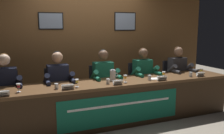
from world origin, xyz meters
The scene contains 29 objects.
ground_plane centered at (0.00, 0.00, 0.00)m, with size 12.00×12.00×0.00m, color gray.
wall_back_panelled centered at (0.00, 1.26, 1.30)m, with size 5.74×0.14×2.60m.
conference_table centered at (0.00, -0.12, 0.51)m, with size 4.54×0.75×0.73m.
chair_far_left centered at (-1.69, 0.56, 0.45)m, with size 0.44×0.45×0.92m.
panelist_far_left centered at (-1.69, 0.36, 0.73)m, with size 0.51×0.48×1.24m.
nameplate_far_left centered at (-1.73, -0.29, 0.77)m, with size 0.19×0.06×0.08m.
juice_glass_far_left centered at (-1.51, -0.13, 0.82)m, with size 0.06×0.06×0.12m.
chair_left centered at (-0.85, 0.56, 0.45)m, with size 0.44×0.45×0.92m.
panelist_left centered at (-0.85, 0.36, 0.73)m, with size 0.51×0.48×1.24m.
nameplate_left centered at (-0.83, -0.27, 0.77)m, with size 0.18×0.06×0.08m.
juice_glass_left centered at (-0.66, -0.16, 0.82)m, with size 0.06×0.06×0.12m.
water_cup_left centered at (-0.98, -0.16, 0.77)m, with size 0.06×0.06×0.08m.
chair_center centered at (0.00, 0.56, 0.45)m, with size 0.44×0.45×0.92m.
panelist_center centered at (0.00, 0.36, 0.73)m, with size 0.51×0.48×1.24m.
nameplate_center centered at (-0.01, -0.27, 0.77)m, with size 0.16×0.06×0.08m.
juice_glass_center centered at (0.18, -0.15, 0.82)m, with size 0.06×0.06×0.12m.
water_cup_center centered at (-0.13, -0.15, 0.77)m, with size 0.06×0.06×0.08m.
chair_right centered at (0.85, 0.56, 0.45)m, with size 0.44×0.45×0.92m.
panelist_right centered at (0.85, 0.36, 0.73)m, with size 0.51×0.48×1.24m.
nameplate_right centered at (0.83, -0.27, 0.77)m, with size 0.18×0.06×0.08m.
juice_glass_right centered at (0.97, -0.12, 0.82)m, with size 0.06×0.06×0.12m.
water_cup_right centered at (0.65, -0.15, 0.77)m, with size 0.06×0.06×0.08m.
chair_far_right centered at (1.69, 0.56, 0.45)m, with size 0.44×0.45×0.92m.
panelist_far_right centered at (1.69, 0.36, 0.73)m, with size 0.51×0.48×1.24m.
nameplate_far_right centered at (1.70, -0.26, 0.77)m, with size 0.17×0.06×0.08m.
juice_glass_far_right centered at (1.85, -0.11, 0.82)m, with size 0.06×0.06×0.12m.
water_cup_far_right centered at (1.53, -0.19, 0.77)m, with size 0.06×0.06×0.08m.
water_pitcher_central centered at (0.04, 0.05, 0.83)m, with size 0.15×0.10×0.21m.
document_stack_right centered at (0.80, -0.13, 0.74)m, with size 0.23×0.17×0.01m.
Camera 1 is at (-1.60, -3.85, 1.68)m, focal length 39.70 mm.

